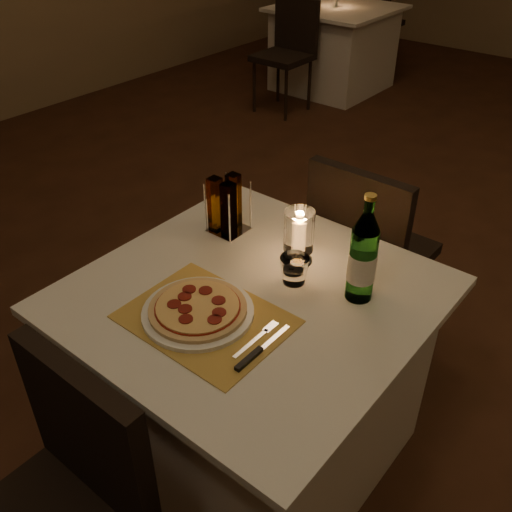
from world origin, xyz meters
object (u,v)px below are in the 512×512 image
Objects in this scene: neighbor_table_left at (334,48)px; hurricane_candle at (299,233)px; pizza at (198,308)px; water_bottle at (363,258)px; chair_near at (63,497)px; plate at (198,312)px; chair_far at (365,243)px; tumbler at (294,270)px; main_table at (252,377)px.

hurricane_candle is at bearing -59.35° from neighbor_table_left.
water_bottle reaches higher than pizza.
hurricane_candle is 0.19× the size of neighbor_table_left.
chair_near is 0.57m from plate.
chair_far is at bearing -55.51° from neighbor_table_left.
tumbler is at bearing -60.52° from hurricane_candle.
chair_far reaches higher than pizza.
water_bottle reaches higher than tumbler.
neighbor_table_left is at bearing 117.26° from pizza.
plate is 0.93× the size of water_bottle.
chair_near is at bearing -106.13° from water_bottle.
neighbor_table_left is (-1.99, 3.87, -0.38)m from plate.
pizza is (-0.00, 0.00, 0.02)m from plate.
water_bottle is 4.22m from neighbor_table_left.
main_table is 1.11× the size of chair_far.
neighbor_table_left is (-2.11, 3.57, -0.41)m from tumbler.
chair_far is (0.00, 1.43, 0.00)m from chair_near.
plate is (-0.05, -0.18, 0.38)m from main_table.
pizza is 0.28× the size of neighbor_table_left.
hurricane_candle reaches higher than main_table.
water_bottle is at bearing 49.49° from pizza.
water_bottle is at bearing 49.50° from plate.
water_bottle is (0.19, 0.06, 0.09)m from tumbler.
plate is 3.56× the size of tumbler.
pizza is 1.51× the size of hurricane_candle.
chair_near is 2.81× the size of plate.
chair_near is (-0.00, -0.71, 0.18)m from main_table.
chair_near and chair_far have the same top height.
water_bottle is at bearing -56.71° from neighbor_table_left.
chair_far is at bearing 86.80° from plate.
pizza is at bearing 95.35° from chair_near.
chair_far is at bearing 115.97° from water_bottle.
chair_near is 1.00× the size of chair_far.
plate is 1.14× the size of pizza.
neighbor_table_left is at bearing 120.65° from hurricane_candle.
chair_near reaches higher than pizza.
tumbler is at bearing 60.13° from main_table.
main_table is 0.52m from hurricane_candle.
plate is 1.73× the size of hurricane_candle.
neighbor_table_left is (-2.04, 4.40, -0.18)m from chair_near.
pizza is at bearing -99.02° from hurricane_candle.
plate is at bearing -99.01° from hurricane_candle.
water_bottle is 0.25m from hurricane_candle.
tumbler reaches higher than plate.
chair_far is 0.64m from tumbler.
main_table is 3.12× the size of plate.
main_table is at bearing 90.00° from chair_near.
tumbler is (0.12, 0.30, 0.03)m from plate.
hurricane_candle reaches higher than chair_near.
tumbler is at bearing -59.38° from neighbor_table_left.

